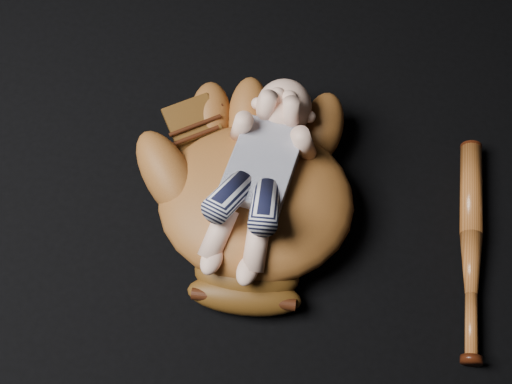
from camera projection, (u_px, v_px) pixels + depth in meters
The scene contains 3 objects.
baseball_glove at pixel (256, 195), 1.14m from camera, with size 0.44×0.50×0.16m, color brown, non-canonical shape.
newborn_baby at pixel (257, 177), 1.10m from camera, with size 0.18×0.39×0.16m, color beige, non-canonical shape.
baseball_bat at pixel (471, 247), 1.16m from camera, with size 0.04×0.44×0.04m, color #9C4F1E, non-canonical shape.
Camera 1 is at (-0.01, -0.51, 1.07)m, focal length 45.00 mm.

